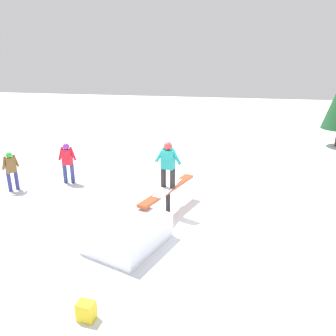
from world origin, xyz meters
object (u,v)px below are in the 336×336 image
main_rider_on_rail (168,166)px  rail_feature (168,192)px  backpack_on_snow (86,311)px  bystander_brown (11,169)px  bystander_red (68,161)px

main_rider_on_rail → rail_feature: bearing=0.0°
main_rider_on_rail → backpack_on_snow: main_rider_on_rail is taller
rail_feature → main_rider_on_rail: size_ratio=1.71×
rail_feature → backpack_on_snow: 4.32m
main_rider_on_rail → backpack_on_snow: 4.47m
main_rider_on_rail → bystander_brown: size_ratio=1.15×
bystander_red → main_rider_on_rail: bearing=-33.1°
rail_feature → main_rider_on_rail: 0.77m
rail_feature → bystander_brown: bearing=101.9°
main_rider_on_rail → bystander_brown: bearing=94.0°
main_rider_on_rail → bystander_red: size_ratio=1.06×
rail_feature → bystander_brown: 5.49m
rail_feature → bystander_red: bystander_red is taller
bystander_brown → backpack_on_snow: 6.96m
rail_feature → main_rider_on_rail: main_rider_on_rail is taller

